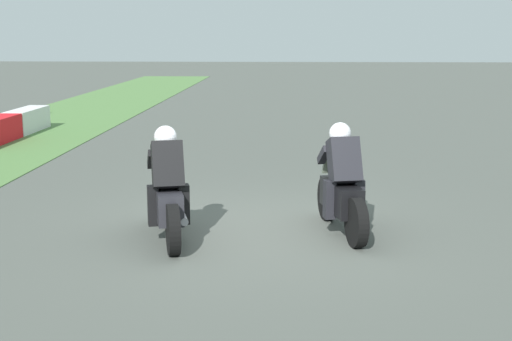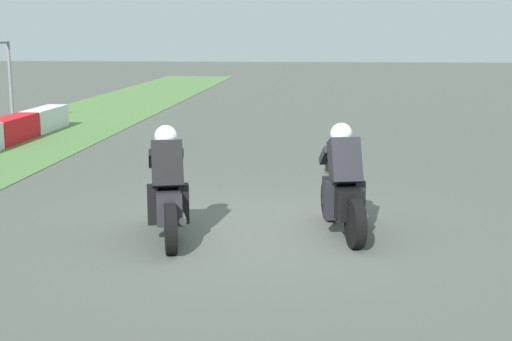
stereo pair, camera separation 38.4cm
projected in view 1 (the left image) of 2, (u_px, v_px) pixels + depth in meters
The scene contains 3 objects.
ground_plane at pixel (257, 231), 9.95m from camera, with size 120.00×120.00×0.00m, color #4C514B.
rider_lane_a at pixel (342, 188), 9.79m from camera, with size 2.02×0.65×1.51m.
rider_lane_b at pixel (168, 194), 9.45m from camera, with size 2.01×0.69×1.51m.
Camera 1 is at (-9.61, -0.46, 2.70)m, focal length 50.44 mm.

